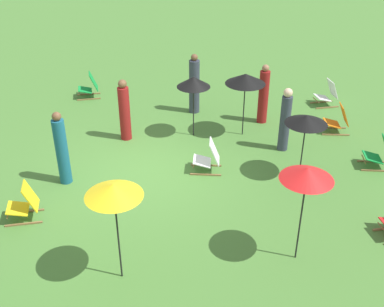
# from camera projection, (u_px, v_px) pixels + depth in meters

# --- Properties ---
(ground_plane) EXTENTS (40.00, 40.00, 0.00)m
(ground_plane) POSITION_uv_depth(u_px,v_px,m) (144.00, 170.00, 11.80)
(ground_plane) COLOR #477A33
(deckchair_1) EXTENTS (0.63, 0.84, 0.83)m
(deckchair_1) POSITION_uv_depth(u_px,v_px,m) (25.00, 204.00, 9.95)
(deckchair_1) COLOR olive
(deckchair_1) RESTS_ON ground
(deckchair_2) EXTENTS (0.50, 0.78, 0.83)m
(deckchair_2) POSITION_uv_depth(u_px,v_px,m) (208.00, 158.00, 11.60)
(deckchair_2) COLOR olive
(deckchair_2) RESTS_ON ground
(deckchair_4) EXTENTS (0.49, 0.77, 0.83)m
(deckchair_4) POSITION_uv_depth(u_px,v_px,m) (338.00, 120.00, 13.41)
(deckchair_4) COLOR olive
(deckchair_4) RESTS_ON ground
(deckchair_5) EXTENTS (0.51, 0.78, 0.83)m
(deckchair_5) POSITION_uv_depth(u_px,v_px,m) (380.00, 154.00, 11.76)
(deckchair_5) COLOR olive
(deckchair_5) RESTS_ON ground
(deckchair_7) EXTENTS (0.63, 0.85, 0.83)m
(deckchair_7) POSITION_uv_depth(u_px,v_px,m) (327.00, 94.00, 15.02)
(deckchair_7) COLOR olive
(deckchair_7) RESTS_ON ground
(deckchair_8) EXTENTS (0.63, 0.84, 0.83)m
(deckchair_8) POSITION_uv_depth(u_px,v_px,m) (89.00, 87.00, 15.58)
(deckchair_8) COLOR olive
(deckchair_8) RESTS_ON ground
(umbrella_0) EXTENTS (1.09, 1.09, 1.80)m
(umbrella_0) POSITION_uv_depth(u_px,v_px,m) (245.00, 79.00, 12.64)
(umbrella_0) COLOR black
(umbrella_0) RESTS_ON ground
(umbrella_1) EXTENTS (0.98, 0.98, 1.62)m
(umbrella_1) POSITION_uv_depth(u_px,v_px,m) (306.00, 120.00, 10.82)
(umbrella_1) COLOR black
(umbrella_1) RESTS_ON ground
(umbrella_2) EXTENTS (0.95, 0.95, 2.00)m
(umbrella_2) POSITION_uv_depth(u_px,v_px,m) (307.00, 174.00, 8.15)
(umbrella_2) COLOR black
(umbrella_2) RESTS_ON ground
(umbrella_3) EXTENTS (0.90, 0.90, 1.73)m
(umbrella_3) POSITION_uv_depth(u_px,v_px,m) (194.00, 82.00, 12.64)
(umbrella_3) COLOR black
(umbrella_3) RESTS_ON ground
(umbrella_4) EXTENTS (0.98, 0.98, 2.00)m
(umbrella_4) POSITION_uv_depth(u_px,v_px,m) (114.00, 191.00, 7.72)
(umbrella_4) COLOR black
(umbrella_4) RESTS_ON ground
(person_0) EXTENTS (0.33, 0.33, 1.73)m
(person_0) POSITION_uv_depth(u_px,v_px,m) (285.00, 120.00, 12.31)
(person_0) COLOR #333847
(person_0) RESTS_ON ground
(person_1) EXTENTS (0.39, 0.39, 1.84)m
(person_1) POSITION_uv_depth(u_px,v_px,m) (194.00, 85.00, 14.35)
(person_1) COLOR #333847
(person_1) RESTS_ON ground
(person_2) EXTENTS (0.40, 0.40, 1.76)m
(person_2) POSITION_uv_depth(u_px,v_px,m) (263.00, 95.00, 13.76)
(person_2) COLOR maroon
(person_2) RESTS_ON ground
(person_3) EXTENTS (0.34, 0.34, 1.82)m
(person_3) POSITION_uv_depth(u_px,v_px,m) (62.00, 150.00, 10.93)
(person_3) COLOR #195972
(person_3) RESTS_ON ground
(person_4) EXTENTS (0.43, 0.43, 1.73)m
(person_4) POSITION_uv_depth(u_px,v_px,m) (124.00, 111.00, 12.85)
(person_4) COLOR maroon
(person_4) RESTS_ON ground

